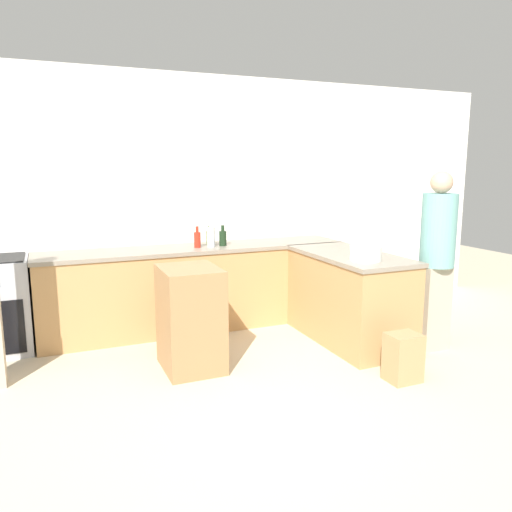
{
  "coord_description": "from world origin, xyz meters",
  "views": [
    {
      "loc": [
        -1.44,
        -2.91,
        1.72
      ],
      "look_at": [
        0.27,
        1.14,
        0.93
      ],
      "focal_mm": 35.0,
      "sensor_mm": 36.0,
      "label": 1
    }
  ],
  "objects_px": {
    "hot_sauce_bottle": "(197,239)",
    "person_at_peninsula": "(437,254)",
    "wine_bottle_dark": "(223,238)",
    "vinegar_bottle_clear": "(211,236)",
    "olive_oil_bottle": "(210,237)",
    "paper_bag": "(403,358)",
    "mixing_bowl": "(366,253)",
    "island_table": "(190,318)"
  },
  "relations": [
    {
      "from": "mixing_bowl",
      "to": "olive_oil_bottle",
      "type": "bearing_deg",
      "value": 125.42
    },
    {
      "from": "mixing_bowl",
      "to": "person_at_peninsula",
      "type": "height_order",
      "value": "person_at_peninsula"
    },
    {
      "from": "wine_bottle_dark",
      "to": "vinegar_bottle_clear",
      "type": "distance_m",
      "value": 0.15
    },
    {
      "from": "mixing_bowl",
      "to": "olive_oil_bottle",
      "type": "xyz_separation_m",
      "value": [
        -1.01,
        1.42,
        0.02
      ]
    },
    {
      "from": "vinegar_bottle_clear",
      "to": "hot_sauce_bottle",
      "type": "bearing_deg",
      "value": 169.27
    },
    {
      "from": "paper_bag",
      "to": "vinegar_bottle_clear",
      "type": "bearing_deg",
      "value": 117.71
    },
    {
      "from": "island_table",
      "to": "hot_sauce_bottle",
      "type": "height_order",
      "value": "hot_sauce_bottle"
    },
    {
      "from": "person_at_peninsula",
      "to": "hot_sauce_bottle",
      "type": "bearing_deg",
      "value": 142.31
    },
    {
      "from": "wine_bottle_dark",
      "to": "hot_sauce_bottle",
      "type": "bearing_deg",
      "value": -178.95
    },
    {
      "from": "hot_sauce_bottle",
      "to": "person_at_peninsula",
      "type": "relative_size",
      "value": 0.13
    },
    {
      "from": "vinegar_bottle_clear",
      "to": "island_table",
      "type": "bearing_deg",
      "value": -117.48
    },
    {
      "from": "hot_sauce_bottle",
      "to": "person_at_peninsula",
      "type": "bearing_deg",
      "value": -37.69
    },
    {
      "from": "island_table",
      "to": "mixing_bowl",
      "type": "height_order",
      "value": "mixing_bowl"
    },
    {
      "from": "hot_sauce_bottle",
      "to": "person_at_peninsula",
      "type": "height_order",
      "value": "person_at_peninsula"
    },
    {
      "from": "island_table",
      "to": "mixing_bowl",
      "type": "relative_size",
      "value": 3.1
    },
    {
      "from": "vinegar_bottle_clear",
      "to": "wine_bottle_dark",
      "type": "bearing_deg",
      "value": 12.5
    },
    {
      "from": "island_table",
      "to": "olive_oil_bottle",
      "type": "xyz_separation_m",
      "value": [
        0.54,
        1.13,
        0.52
      ]
    },
    {
      "from": "mixing_bowl",
      "to": "olive_oil_bottle",
      "type": "height_order",
      "value": "olive_oil_bottle"
    },
    {
      "from": "paper_bag",
      "to": "olive_oil_bottle",
      "type": "bearing_deg",
      "value": 115.12
    },
    {
      "from": "vinegar_bottle_clear",
      "to": "person_at_peninsula",
      "type": "relative_size",
      "value": 0.17
    },
    {
      "from": "island_table",
      "to": "wine_bottle_dark",
      "type": "relative_size",
      "value": 4.01
    },
    {
      "from": "mixing_bowl",
      "to": "vinegar_bottle_clear",
      "type": "bearing_deg",
      "value": 129.52
    },
    {
      "from": "person_at_peninsula",
      "to": "island_table",
      "type": "bearing_deg",
      "value": 168.64
    },
    {
      "from": "mixing_bowl",
      "to": "wine_bottle_dark",
      "type": "xyz_separation_m",
      "value": [
        -0.9,
        1.3,
        0.02
      ]
    },
    {
      "from": "olive_oil_bottle",
      "to": "vinegar_bottle_clear",
      "type": "height_order",
      "value": "vinegar_bottle_clear"
    },
    {
      "from": "mixing_bowl",
      "to": "olive_oil_bottle",
      "type": "relative_size",
      "value": 1.38
    },
    {
      "from": "hot_sauce_bottle",
      "to": "olive_oil_bottle",
      "type": "bearing_deg",
      "value": 36.11
    },
    {
      "from": "olive_oil_bottle",
      "to": "person_at_peninsula",
      "type": "height_order",
      "value": "person_at_peninsula"
    },
    {
      "from": "mixing_bowl",
      "to": "vinegar_bottle_clear",
      "type": "xyz_separation_m",
      "value": [
        -1.05,
        1.27,
        0.05
      ]
    },
    {
      "from": "mixing_bowl",
      "to": "vinegar_bottle_clear",
      "type": "distance_m",
      "value": 1.65
    },
    {
      "from": "island_table",
      "to": "paper_bag",
      "type": "xyz_separation_m",
      "value": [
        1.5,
        -0.93,
        -0.24
      ]
    },
    {
      "from": "olive_oil_bottle",
      "to": "paper_bag",
      "type": "xyz_separation_m",
      "value": [
        0.96,
        -2.06,
        -0.77
      ]
    },
    {
      "from": "wine_bottle_dark",
      "to": "person_at_peninsula",
      "type": "bearing_deg",
      "value": -42.39
    },
    {
      "from": "island_table",
      "to": "olive_oil_bottle",
      "type": "height_order",
      "value": "olive_oil_bottle"
    },
    {
      "from": "mixing_bowl",
      "to": "paper_bag",
      "type": "height_order",
      "value": "mixing_bowl"
    },
    {
      "from": "mixing_bowl",
      "to": "person_at_peninsula",
      "type": "distance_m",
      "value": 0.7
    },
    {
      "from": "paper_bag",
      "to": "wine_bottle_dark",
      "type": "bearing_deg",
      "value": 113.89
    },
    {
      "from": "person_at_peninsula",
      "to": "paper_bag",
      "type": "xyz_separation_m",
      "value": [
        -0.73,
        -0.48,
        -0.72
      ]
    },
    {
      "from": "person_at_peninsula",
      "to": "mixing_bowl",
      "type": "bearing_deg",
      "value": 167.53
    },
    {
      "from": "island_table",
      "to": "paper_bag",
      "type": "bearing_deg",
      "value": -31.75
    },
    {
      "from": "hot_sauce_bottle",
      "to": "person_at_peninsula",
      "type": "distance_m",
      "value": 2.37
    },
    {
      "from": "island_table",
      "to": "wine_bottle_dark",
      "type": "xyz_separation_m",
      "value": [
        0.65,
        1.0,
        0.53
      ]
    }
  ]
}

